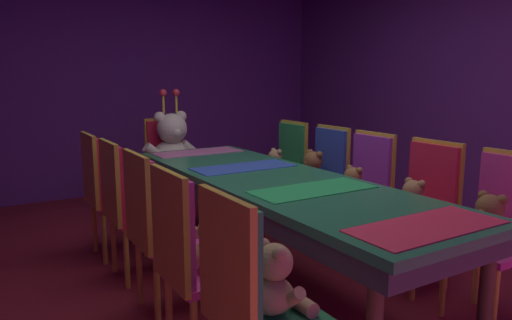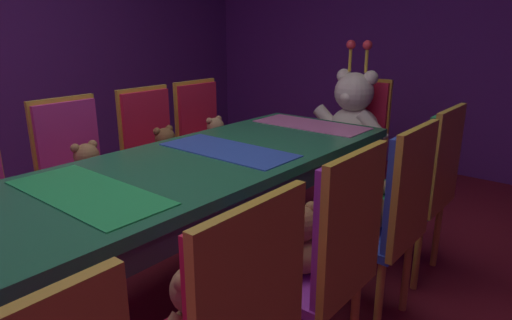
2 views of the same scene
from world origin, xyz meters
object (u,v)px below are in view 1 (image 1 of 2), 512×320
Objects in this scene: chair_left_0 at (244,290)px; teddy_right_3 at (312,173)px; throne_chair at (167,156)px; teddy_left_3 at (143,196)px; chair_left_2 at (151,218)px; chair_left_3 at (122,197)px; teddy_left_1 at (213,246)px; chair_left_4 at (101,183)px; chair_right_0 at (503,219)px; teddy_right_0 at (488,224)px; chair_left_1 at (186,248)px; teddy_right_2 at (352,187)px; chair_right_3 at (325,171)px; banquet_table at (275,190)px; king_teddy_bear at (173,146)px; teddy_right_1 at (412,203)px; chair_right_2 at (366,183)px; teddy_right_4 at (275,165)px; teddy_left_4 at (120,184)px; chair_right_4 at (287,162)px; teddy_left_0 at (275,283)px; chair_right_1 at (427,198)px; teddy_left_2 at (175,216)px.

chair_left_0 is 2.80× the size of teddy_right_3.
chair_left_0 is 1.00× the size of throne_chair.
teddy_left_3 is (0.15, 1.68, -0.02)m from chair_left_0.
chair_left_2 is 0.58m from chair_left_3.
chair_left_4 is at bearing 94.96° from teddy_left_1.
chair_right_0 is (1.61, -0.52, 0.02)m from teddy_left_1.
teddy_right_0 is 1.63m from teddy_right_3.
chair_left_1 reaches higher than teddy_right_2.
banquet_table is at bearing 31.39° from chair_right_3.
king_teddy_bear reaches higher than teddy_right_3.
chair_left_3 is at bearing -34.64° from teddy_right_1.
chair_right_2 is at bearing -19.02° from teddy_left_3.
throne_chair is at bearing -63.11° from teddy_right_3.
chair_left_3 reaches higher than teddy_right_2.
teddy_left_1 is at bearing -85.04° from chair_left_4.
teddy_left_1 is 2.68m from throne_chair.
teddy_right_3 is at bearing 45.53° from chair_left_0.
teddy_right_4 is at bearing 48.51° from teddy_left_1.
chair_right_0 is 1.00× the size of chair_right_2.
chair_left_0 reaches higher than teddy_right_4.
chair_left_4 is at bearing -30.99° from chair_right_2.
chair_left_0 is 3.26× the size of teddy_left_1.
throne_chair is at bearing 50.93° from teddy_left_4.
chair_left_1 is 0.57m from chair_left_2.
chair_left_1 is at bearing -147.37° from banquet_table.
chair_right_4 reaches higher than teddy_right_2.
chair_left_3 is 1.00× the size of chair_left_4.
king_teddy_bear is at bearing 60.09° from teddy_left_3.
throne_chair is (0.75, 2.58, 0.02)m from teddy_left_1.
teddy_right_0 reaches higher than teddy_left_1.
teddy_right_2 is (-0.14, 1.12, -0.02)m from chair_right_0.
teddy_right_0 reaches higher than teddy_right_2.
teddy_left_0 is at bearing 21.31° from teddy_right_1.
chair_right_3 is at bearing -18.36° from teddy_left_4.
chair_right_1 is (1.75, -0.53, 0.00)m from chair_left_2.
chair_left_4 is 1.00× the size of chair_right_4.
teddy_left_1 is 2.21m from teddy_right_4.
chair_right_4 is (0.86, 1.09, -0.06)m from banquet_table.
teddy_right_2 is (1.62, -1.06, -0.02)m from chair_left_4.
chair_left_0 is 3.08m from king_teddy_bear.
chair_left_3 reaches higher than teddy_left_2.
chair_right_4 is at bearing 51.60° from chair_left_0.
chair_left_4 is 3.48× the size of teddy_left_4.
teddy_left_4 is 0.29× the size of chair_right_4.
chair_right_1 is 0.58m from teddy_right_2.
chair_left_3 is at bearing -180.00° from teddy_left_3.
chair_left_2 is 2.04m from king_teddy_bear.
teddy_left_1 is at bearing -142.64° from banquet_table.
teddy_right_0 is at bearing 0.70° from chair_left_0.
teddy_left_0 reaches higher than teddy_right_1.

